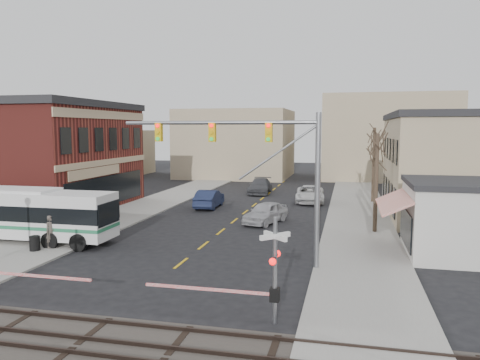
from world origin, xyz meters
name	(u,v)px	position (x,y,z in m)	size (l,w,h in m)	color
ground	(167,275)	(0.00, 0.00, 0.00)	(160.00, 160.00, 0.00)	black
sidewalk_west	(153,204)	(-9.50, 20.00, 0.06)	(5.00, 60.00, 0.12)	gray
sidewalk_east	(358,212)	(9.50, 20.00, 0.06)	(5.00, 60.00, 0.12)	gray
ballast_strip	(75,347)	(0.00, -8.00, 0.03)	(160.00, 5.00, 0.06)	#332D28
rail_tracks	(75,344)	(0.00, -8.00, 0.12)	(160.00, 3.91, 0.14)	#2D231E
tree_east_a	(376,183)	(10.50, 12.00, 3.50)	(0.28, 0.28, 6.75)	#382B21
tree_east_b	(376,178)	(10.80, 18.00, 3.27)	(0.28, 0.28, 6.30)	#382B21
tree_east_c	(374,165)	(11.00, 26.00, 3.72)	(0.28, 0.28, 7.20)	#382B21
transit_bus	(18,213)	(-11.79, 4.31, 1.84)	(12.64, 2.81, 3.25)	silver
traffic_signal_mast	(262,156)	(4.26, 2.57, 5.77)	(10.52, 0.30, 8.00)	gray
rr_crossing_east	(263,271)	(5.67, -4.57, 1.97)	(5.60, 1.36, 4.00)	gray
trash_bin	(35,243)	(-9.09, 2.19, 0.55)	(0.60, 0.60, 0.85)	black
car_a	(266,213)	(2.53, 13.73, 0.81)	(1.92, 4.78, 1.63)	#A4A4A9
car_b	(209,199)	(-3.75, 19.58, 0.83)	(1.76, 5.04, 1.66)	#18203D
car_c	(310,194)	(5.00, 24.86, 0.81)	(2.68, 5.82, 1.62)	silver
car_d	(260,186)	(-0.99, 30.06, 0.82)	(2.29, 5.64, 1.64)	#3F4044
pedestrian_near	(51,231)	(-8.53, 2.98, 1.10)	(0.72, 0.47, 1.97)	#4D453E
pedestrian_far	(57,216)	(-11.50, 7.94, 1.00)	(0.85, 0.66, 1.75)	#2B2F4B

